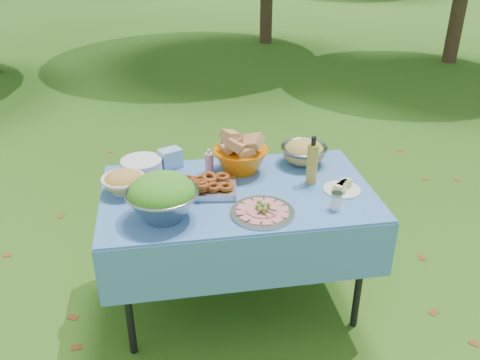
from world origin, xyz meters
name	(u,v)px	position (x,y,z in m)	size (l,w,h in m)	color
ground	(238,299)	(0.00, 0.00, 0.00)	(80.00, 80.00, 0.00)	#133309
picnic_table	(238,248)	(0.00, 0.00, 0.38)	(1.46, 0.86, 0.76)	#7FD0F4
salad_bowl	(162,197)	(-0.40, -0.21, 0.88)	(0.36, 0.36, 0.23)	#999CA1
pasta_bowl_white	(123,181)	(-0.61, 0.09, 0.82)	(0.23, 0.23, 0.13)	white
plate_stack	(142,167)	(-0.51, 0.30, 0.80)	(0.24, 0.24, 0.09)	white
wipes_box	(171,158)	(-0.34, 0.36, 0.82)	(0.12, 0.09, 0.11)	#8AC2E9
sanitizer_bottle	(209,161)	(-0.13, 0.25, 0.83)	(0.05, 0.05, 0.14)	pink
bread_bowl	(241,154)	(0.06, 0.24, 0.87)	(0.32, 0.32, 0.21)	#E06301
pasta_bowl_steel	(304,152)	(0.45, 0.28, 0.83)	(0.27, 0.27, 0.15)	#999CA1
fried_tray	(206,186)	(-0.17, 0.02, 0.80)	(0.32, 0.23, 0.08)	#B6B6BB
charcuterie_platter	(262,207)	(0.09, -0.25, 0.80)	(0.33, 0.33, 0.07)	#AAACB1
oil_bottle	(312,160)	(0.42, 0.03, 0.90)	(0.06, 0.06, 0.28)	#AE9332
cheese_plate	(342,186)	(0.56, -0.09, 0.79)	(0.20, 0.20, 0.06)	white
shaker	(336,201)	(0.46, -0.26, 0.81)	(0.06, 0.06, 0.09)	white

